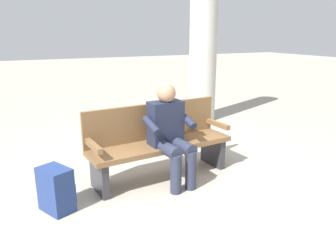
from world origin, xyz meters
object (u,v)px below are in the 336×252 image
(support_pillar, at_px, (203,36))
(bench_near, at_px, (159,141))
(person_seated, at_px, (170,132))
(backpack, at_px, (56,190))

(support_pillar, bearing_deg, bench_near, 47.90)
(person_seated, height_order, backpack, person_seated)
(backpack, bearing_deg, bench_near, -165.60)
(bench_near, xyz_separation_m, support_pillar, (-1.94, -2.14, 1.22))
(bench_near, bearing_deg, backpack, 9.56)
(bench_near, xyz_separation_m, backpack, (1.27, 0.33, -0.23))
(person_seated, bearing_deg, support_pillar, -133.37)
(person_seated, relative_size, support_pillar, 0.35)
(person_seated, bearing_deg, backpack, -0.57)
(person_seated, distance_m, support_pillar, 3.21)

